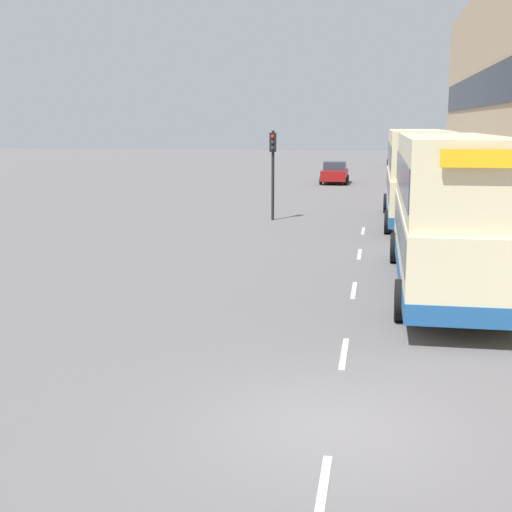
# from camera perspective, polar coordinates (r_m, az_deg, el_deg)

# --- Properties ---
(ground_plane) EXTENTS (220.00, 220.00, 0.00)m
(ground_plane) POSITION_cam_1_polar(r_m,az_deg,el_deg) (11.37, 6.14, -13.52)
(ground_plane) COLOR #5B595B
(pavement) EXTENTS (5.00, 93.00, 0.14)m
(pavement) POSITION_cam_1_polar(r_m,az_deg,el_deg) (49.44, 16.63, 4.89)
(pavement) COLOR #A39E93
(pavement) RESTS_ON ground_plane
(lane_mark_0) EXTENTS (0.12, 2.00, 0.01)m
(lane_mark_0) POSITION_cam_1_polar(r_m,az_deg,el_deg) (9.61, 5.34, -18.29)
(lane_mark_0) COLOR silver
(lane_mark_0) RESTS_ON ground_plane
(lane_mark_1) EXTENTS (0.12, 2.00, 0.01)m
(lane_mark_1) POSITION_cam_1_polar(r_m,az_deg,el_deg) (14.79, 7.06, -7.73)
(lane_mark_1) COLOR silver
(lane_mark_1) RESTS_ON ground_plane
(lane_mark_2) EXTENTS (0.12, 2.00, 0.01)m
(lane_mark_2) POSITION_cam_1_polar(r_m,az_deg,el_deg) (20.21, 7.84, -2.73)
(lane_mark_2) COLOR silver
(lane_mark_2) RESTS_ON ground_plane
(lane_mark_3) EXTENTS (0.12, 2.00, 0.01)m
(lane_mark_3) POSITION_cam_1_polar(r_m,az_deg,el_deg) (25.73, 8.28, 0.14)
(lane_mark_3) COLOR silver
(lane_mark_3) RESTS_ON ground_plane
(lane_mark_4) EXTENTS (0.12, 2.00, 0.01)m
(lane_mark_4) POSITION_cam_1_polar(r_m,az_deg,el_deg) (31.29, 8.57, 2.00)
(lane_mark_4) COLOR silver
(lane_mark_4) RESTS_ON ground_plane
(double_decker_bus_near) EXTENTS (2.85, 11.26, 4.30)m
(double_decker_bus_near) POSITION_cam_1_polar(r_m,az_deg,el_deg) (20.41, 15.02, 3.64)
(double_decker_bus_near) COLOR beige
(double_decker_bus_near) RESTS_ON ground_plane
(double_decker_bus_ahead) EXTENTS (2.85, 11.23, 4.30)m
(double_decker_bus_ahead) POSITION_cam_1_polar(r_m,az_deg,el_deg) (33.95, 12.71, 6.40)
(double_decker_bus_ahead) COLOR beige
(double_decker_bus_ahead) RESTS_ON ground_plane
(car_0) EXTENTS (2.02, 4.47, 1.85)m
(car_0) POSITION_cam_1_polar(r_m,az_deg,el_deg) (80.15, 11.19, 7.77)
(car_0) COLOR navy
(car_0) RESTS_ON ground_plane
(car_1) EXTENTS (2.08, 4.16, 1.68)m
(car_1) POSITION_cam_1_polar(r_m,az_deg,el_deg) (55.59, 6.31, 6.65)
(car_1) COLOR maroon
(car_1) RESTS_ON ground_plane
(traffic_light_far_kerb) EXTENTS (0.30, 0.32, 4.26)m
(traffic_light_far_kerb) POSITION_cam_1_polar(r_m,az_deg,el_deg) (34.19, 1.36, 7.70)
(traffic_light_far_kerb) COLOR black
(traffic_light_far_kerb) RESTS_ON ground_plane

